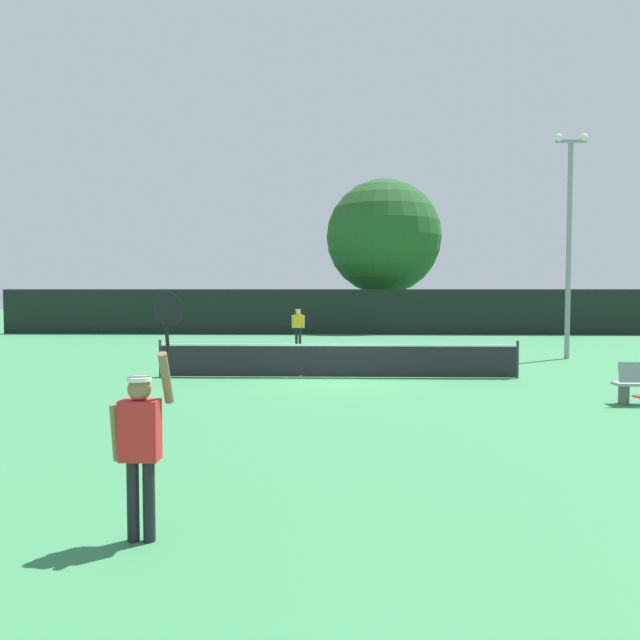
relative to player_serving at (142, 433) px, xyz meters
The scene contains 11 objects.
ground_plane 11.48m from the player_serving, 80.25° to the left, with size 120.00×120.00×0.00m, color #387F4C.
tennis_net 11.44m from the player_serving, 80.25° to the left, with size 10.29×0.08×1.07m.
perimeter_fence 28.26m from the player_serving, 86.07° to the left, with size 38.42×0.12×2.55m, color black.
player_serving is the anchor object (origin of this frame).
player_receiving 21.08m from the player_serving, 89.53° to the left, with size 0.57×0.24×1.64m.
tennis_ball 11.29m from the player_serving, 85.46° to the left, with size 0.07×0.07×0.07m, color #CCE033.
spare_racket 12.31m from the player_serving, 42.72° to the left, with size 0.28×0.52×0.04m.
light_pole 19.58m from the player_serving, 57.62° to the left, with size 1.18×0.28×8.11m.
large_tree 33.01m from the player_serving, 81.46° to the left, with size 7.20×7.20×9.45m.
parked_car_near 34.96m from the player_serving, 99.88° to the left, with size 2.37×4.39×1.69m.
parked_car_mid 33.47m from the player_serving, 92.26° to the left, with size 2.23×4.34×1.69m.
Camera 1 is at (-0.00, -17.08, 2.50)m, focal length 33.74 mm.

